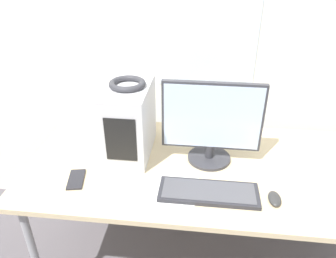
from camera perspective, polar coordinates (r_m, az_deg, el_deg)
wall_back at (r=2.01m, az=7.18°, el=17.21°), size 8.00×0.07×2.70m
desk at (r=1.76m, az=5.73°, el=-7.55°), size 1.81×0.87×0.77m
pc_tower at (r=1.74m, az=-6.69°, el=1.50°), size 0.22×0.40×0.38m
headphones at (r=1.65m, az=-7.10°, el=7.84°), size 0.18×0.18×0.03m
monitor_main at (r=1.66m, az=7.61°, el=1.12°), size 0.50×0.23×0.44m
keyboard at (r=1.54m, az=7.06°, el=-10.88°), size 0.46×0.17×0.02m
mouse at (r=1.57m, az=18.06°, el=-11.45°), size 0.06×0.10×0.03m
cell_phone at (r=1.68m, az=-15.70°, el=-8.43°), size 0.10×0.16×0.01m
paper_sheet_left at (r=1.56m, az=1.16°, el=-10.47°), size 0.23×0.31×0.00m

